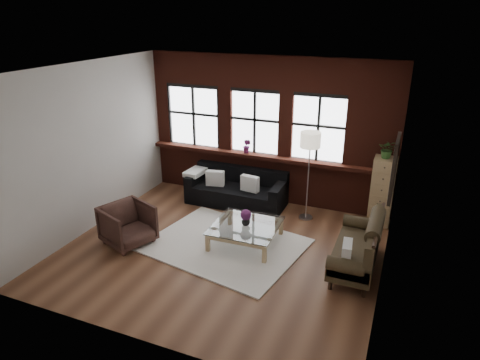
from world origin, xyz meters
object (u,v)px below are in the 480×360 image
at_px(dark_sofa, 236,188).
at_px(drawer_chest, 382,191).
at_px(floor_lamp, 308,173).
at_px(vintage_settee, 356,244).
at_px(vase, 246,221).
at_px(armchair, 128,225).
at_px(coffee_table, 246,234).

bearing_deg(dark_sofa, drawer_chest, 4.57).
height_order(drawer_chest, floor_lamp, floor_lamp).
relative_size(vintage_settee, vase, 10.24).
height_order(dark_sofa, drawer_chest, drawer_chest).
distance_m(vase, floor_lamp, 1.73).
distance_m(dark_sofa, armchair, 2.63).
height_order(vintage_settee, coffee_table, vintage_settee).
bearing_deg(vintage_settee, floor_lamp, 128.62).
bearing_deg(vase, vintage_settee, -1.75).
height_order(coffee_table, floor_lamp, floor_lamp).
height_order(dark_sofa, vase, dark_sofa).
bearing_deg(drawer_chest, armchair, -148.34).
bearing_deg(floor_lamp, vase, -118.12).
distance_m(dark_sofa, coffee_table, 1.77).
distance_m(coffee_table, vase, 0.28).
bearing_deg(coffee_table, armchair, -158.10).
xyz_separation_m(vintage_settee, drawer_chest, (0.21, 1.85, 0.24)).
distance_m(armchair, floor_lamp, 3.64).
relative_size(coffee_table, drawer_chest, 0.84).
relative_size(armchair, drawer_chest, 0.60).
xyz_separation_m(armchair, drawer_chest, (4.21, 2.60, 0.32)).
bearing_deg(vintage_settee, vase, 178.25).
bearing_deg(dark_sofa, coffee_table, -61.55).
relative_size(coffee_table, vase, 7.02).
bearing_deg(vintage_settee, armchair, -169.40).
bearing_deg(vase, coffee_table, 0.00).
distance_m(armchair, vase, 2.17).
relative_size(dark_sofa, vase, 12.88).
relative_size(armchair, floor_lamp, 0.42).
relative_size(vase, drawer_chest, 0.12).
distance_m(vintage_settee, armchair, 4.07).
distance_m(dark_sofa, vintage_settee, 3.25).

